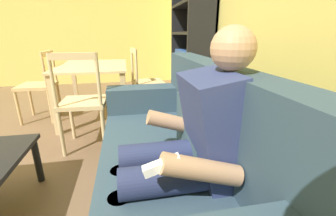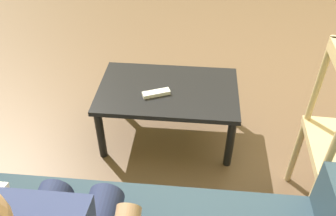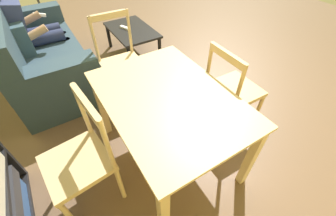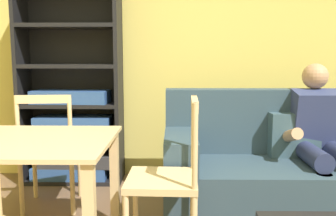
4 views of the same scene
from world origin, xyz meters
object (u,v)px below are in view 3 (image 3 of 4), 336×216
(tv_remote, at_px, (125,28))
(dining_chair_by_doorway, at_px, (232,91))
(couch, at_px, (40,55))
(dining_table, at_px, (168,107))
(dining_chair_near_wall, at_px, (81,160))
(dining_chair_facing_couch, at_px, (122,64))
(person_lounging, at_px, (29,28))
(coffee_table, at_px, (132,33))

(tv_remote, relative_size, dining_chair_by_doorway, 0.19)
(couch, height_order, dining_table, couch)
(couch, relative_size, dining_chair_by_doorway, 2.17)
(dining_chair_near_wall, xyz_separation_m, dining_chair_facing_couch, (0.94, -0.71, 0.02))
(couch, height_order, tv_remote, couch)
(dining_chair_by_doorway, bearing_deg, person_lounging, 33.53)
(couch, bearing_deg, dining_chair_by_doorway, -142.94)
(dining_table, xyz_separation_m, dining_chair_by_doorway, (0.00, -0.71, -0.15))
(person_lounging, bearing_deg, dining_table, -161.52)
(dining_chair_near_wall, xyz_separation_m, dining_chair_by_doorway, (-0.00, -1.41, 0.01))
(couch, distance_m, dining_chair_facing_couch, 1.21)
(coffee_table, distance_m, dining_chair_facing_couch, 1.06)
(person_lounging, distance_m, dining_chair_facing_couch, 1.40)
(dining_chair_facing_couch, distance_m, dining_chair_by_doorway, 1.18)
(couch, height_order, dining_chair_near_wall, couch)
(tv_remote, distance_m, dining_chair_facing_couch, 1.08)
(dining_table, height_order, dining_chair_facing_couch, dining_chair_facing_couch)
(dining_chair_near_wall, bearing_deg, coffee_table, -33.51)
(couch, xyz_separation_m, coffee_table, (-0.04, -1.26, 0.00))
(person_lounging, xyz_separation_m, coffee_table, (-0.29, -1.24, -0.25))
(person_lounging, height_order, tv_remote, person_lounging)
(person_lounging, height_order, dining_table, person_lounging)
(coffee_table, relative_size, dining_chair_by_doorway, 0.97)
(dining_chair_facing_couch, relative_size, dining_chair_by_doorway, 1.06)
(tv_remote, distance_m, dining_chair_near_wall, 2.25)
(person_lounging, distance_m, dining_chair_near_wall, 2.15)
(dining_chair_by_doorway, bearing_deg, couch, 37.06)
(tv_remote, relative_size, dining_table, 0.14)
(dining_chair_near_wall, relative_size, dining_chair_facing_couch, 0.96)
(tv_remote, xyz_separation_m, dining_chair_facing_couch, (-0.98, 0.46, 0.07))
(person_lounging, height_order, dining_chair_near_wall, person_lounging)
(person_lounging, bearing_deg, couch, 176.91)
(dining_chair_facing_couch, bearing_deg, dining_chair_by_doorway, -143.33)
(couch, bearing_deg, coffee_table, -91.86)
(dining_table, bearing_deg, dining_chair_facing_couch, -0.07)
(person_lounging, height_order, dining_chair_by_doorway, person_lounging)
(tv_remote, xyz_separation_m, dining_chair_by_doorway, (-1.93, -0.25, 0.06))
(coffee_table, distance_m, dining_table, 1.95)
(dining_chair_near_wall, height_order, dining_chair_by_doorway, dining_chair_near_wall)
(couch, xyz_separation_m, dining_chair_facing_couch, (-0.96, -0.73, 0.14))
(dining_chair_near_wall, bearing_deg, couch, 0.81)
(dining_table, distance_m, dining_chair_near_wall, 0.72)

